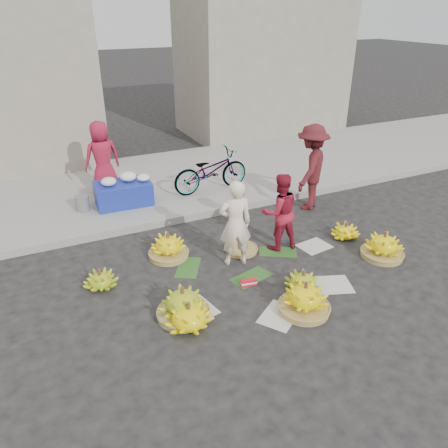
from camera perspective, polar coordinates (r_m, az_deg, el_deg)
name	(u,v)px	position (r m, az deg, el deg)	size (l,w,h in m)	color
ground	(251,270)	(7.16, 3.53, -6.00)	(80.00, 80.00, 0.00)	black
curb	(199,213)	(8.87, -3.25, 1.39)	(40.00, 0.25, 0.15)	gray
sidewalk	(166,180)	(10.70, -7.56, 5.67)	(40.00, 4.00, 0.12)	gray
building_right	(262,52)	(15.01, 4.98, 21.45)	(5.00, 3.00, 5.00)	gray
newspaper_scatter	(277,296)	(6.60, 6.88, -9.35)	(3.20, 1.80, 0.00)	beige
banana_leaves	(240,265)	(7.27, 2.08, -5.39)	(2.00, 1.00, 0.00)	#214F1A
banana_bunch_0	(183,304)	(6.08, -5.37, -10.35)	(0.84, 0.84, 0.49)	olive
banana_bunch_1	(189,316)	(5.93, -4.61, -11.93)	(0.67, 0.67, 0.40)	#FFEC0C
banana_bunch_2	(305,299)	(6.26, 10.51, -9.55)	(0.79, 0.79, 0.48)	olive
banana_bunch_3	(303,281)	(6.74, 10.27, -7.34)	(0.54, 0.54, 0.33)	#7FA117
banana_bunch_4	(383,246)	(7.89, 20.09, -2.70)	(0.81, 0.81, 0.48)	olive
banana_bunch_5	(345,231)	(8.32, 15.56, -0.94)	(0.57, 0.57, 0.32)	#FFEC0C
banana_bunch_6	(100,280)	(6.93, -15.84, -7.03)	(0.52, 0.52, 0.31)	#7FA117
banana_bunch_7	(168,247)	(7.47, -7.28, -2.95)	(0.70, 0.70, 0.46)	olive
basket_spare	(241,250)	(7.66, 2.30, -3.36)	(0.55, 0.55, 0.06)	olive
incense_stack	(249,282)	(6.76, 3.24, -7.62)	(0.25, 0.08, 0.10)	red
vendor_cream	(235,224)	(6.98, 1.49, 0.05)	(0.53, 0.35, 1.46)	white
vendor_red	(280,212)	(7.54, 7.28, 1.58)	(0.67, 0.52, 1.38)	#AD1A32
man_striped	(311,168)	(9.16, 11.29, 7.24)	(1.15, 0.66, 1.78)	maroon
flower_table	(124,192)	(9.32, -12.97, 4.12)	(1.15, 0.75, 0.66)	navy
grey_bucket	(82,203)	(9.28, -18.01, 2.60)	(0.28, 0.28, 0.31)	slate
flower_vendor	(102,157)	(9.91, -15.62, 8.39)	(0.77, 0.50, 1.58)	#AD1A32
bicycle	(211,171)	(9.71, -1.74, 6.97)	(1.76, 0.61, 0.93)	gray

